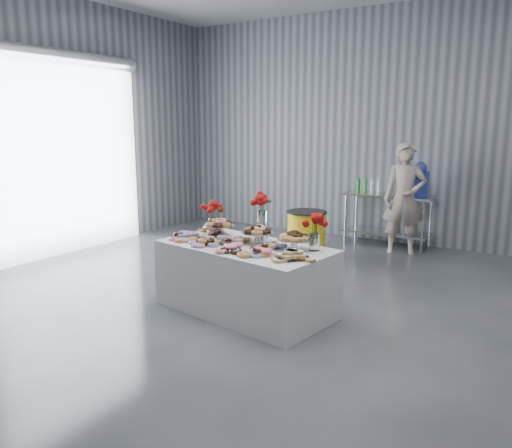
% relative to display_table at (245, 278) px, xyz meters
% --- Properties ---
extents(ground, '(9.00, 9.00, 0.00)m').
position_rel_display_table_xyz_m(ground, '(0.07, -0.33, -0.38)').
color(ground, '#35373C').
rests_on(ground, ground).
extents(room_walls, '(8.04, 9.04, 4.02)m').
position_rel_display_table_xyz_m(room_walls, '(-0.20, -0.26, 2.26)').
color(room_walls, gray).
rests_on(room_walls, ground).
extents(display_table, '(2.02, 1.26, 0.75)m').
position_rel_display_table_xyz_m(display_table, '(0.00, 0.00, 0.00)').
color(display_table, white).
rests_on(display_table, ground).
extents(prep_table, '(1.50, 0.60, 0.90)m').
position_rel_display_table_xyz_m(prep_table, '(0.39, 3.77, 0.24)').
color(prep_table, silver).
rests_on(prep_table, ground).
extents(donut_mounds, '(1.90, 1.05, 0.09)m').
position_rel_display_table_xyz_m(donut_mounds, '(0.00, -0.05, 0.42)').
color(donut_mounds, '#BA8A44').
rests_on(donut_mounds, display_table).
extents(cake_stand_left, '(0.36, 0.36, 0.17)m').
position_rel_display_table_xyz_m(cake_stand_left, '(-0.52, 0.23, 0.52)').
color(cake_stand_left, silver).
rests_on(cake_stand_left, display_table).
extents(cake_stand_mid, '(0.36, 0.36, 0.17)m').
position_rel_display_table_xyz_m(cake_stand_mid, '(0.07, 0.14, 0.52)').
color(cake_stand_mid, silver).
rests_on(cake_stand_mid, display_table).
extents(cake_stand_right, '(0.36, 0.36, 0.17)m').
position_rel_display_table_xyz_m(cake_stand_right, '(0.57, 0.07, 0.52)').
color(cake_stand_right, silver).
rests_on(cake_stand_right, display_table).
extents(danish_pile, '(0.48, 0.48, 0.11)m').
position_rel_display_table_xyz_m(danish_pile, '(0.72, -0.26, 0.43)').
color(danish_pile, white).
rests_on(danish_pile, display_table).
extents(bouquet_left, '(0.26, 0.26, 0.42)m').
position_rel_display_table_xyz_m(bouquet_left, '(-0.71, 0.36, 0.67)').
color(bouquet_left, white).
rests_on(bouquet_left, display_table).
extents(bouquet_right, '(0.26, 0.26, 0.42)m').
position_rel_display_table_xyz_m(bouquet_right, '(0.74, 0.20, 0.67)').
color(bouquet_right, white).
rests_on(bouquet_right, display_table).
extents(bouquet_center, '(0.26, 0.26, 0.57)m').
position_rel_display_table_xyz_m(bouquet_center, '(0.00, 0.35, 0.75)').
color(bouquet_center, silver).
rests_on(bouquet_center, display_table).
extents(water_jug, '(0.28, 0.28, 0.55)m').
position_rel_display_table_xyz_m(water_jug, '(0.89, 3.77, 0.77)').
color(water_jug, blue).
rests_on(water_jug, prep_table).
extents(drink_bottles, '(0.54, 0.08, 0.27)m').
position_rel_display_table_xyz_m(drink_bottles, '(0.07, 3.67, 0.66)').
color(drink_bottles, '#268C33').
rests_on(drink_bottles, prep_table).
extents(person, '(0.75, 0.61, 1.77)m').
position_rel_display_table_xyz_m(person, '(0.74, 3.46, 0.51)').
color(person, '#CC8C93').
rests_on(person, ground).
extents(trash_barrel, '(0.61, 0.61, 0.78)m').
position_rel_display_table_xyz_m(trash_barrel, '(-0.33, 2.16, 0.02)').
color(trash_barrel, yellow).
rests_on(trash_barrel, ground).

